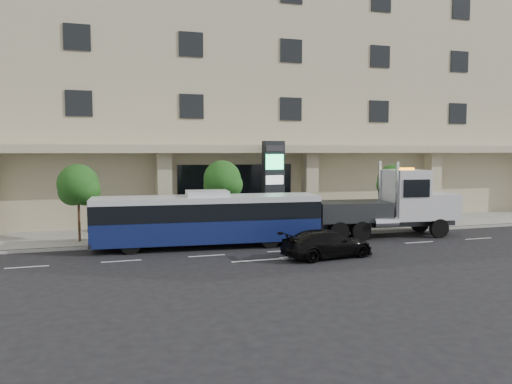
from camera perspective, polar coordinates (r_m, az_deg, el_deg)
ground at (r=26.91m, az=2.12°, el=-6.14°), size 120.00×120.00×0.00m
sidewalk at (r=31.59m, az=-0.91°, el=-4.39°), size 120.00×6.00×0.15m
curb at (r=28.76m, az=0.79°, el=-5.29°), size 120.00×0.30×0.15m
convention_center at (r=41.59m, az=-5.06°, el=11.45°), size 60.00×17.60×20.00m
tree_left at (r=28.61m, az=-19.61°, el=0.52°), size 2.27×2.20×4.22m
tree_mid at (r=29.38m, az=-3.83°, el=1.17°), size 2.28×2.20×4.38m
tree_right at (r=33.96m, az=15.40°, el=1.10°), size 2.10×2.00×4.04m
city_bus at (r=26.40m, az=-5.59°, el=-3.02°), size 11.97×3.37×2.99m
tow_truck at (r=30.66m, az=15.24°, el=-1.51°), size 9.85×3.21×4.46m
black_sedan at (r=24.10m, az=8.15°, el=-5.86°), size 4.77×2.46×1.33m
signage_pylon at (r=31.03m, az=2.00°, el=0.82°), size 1.44×0.71×5.54m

